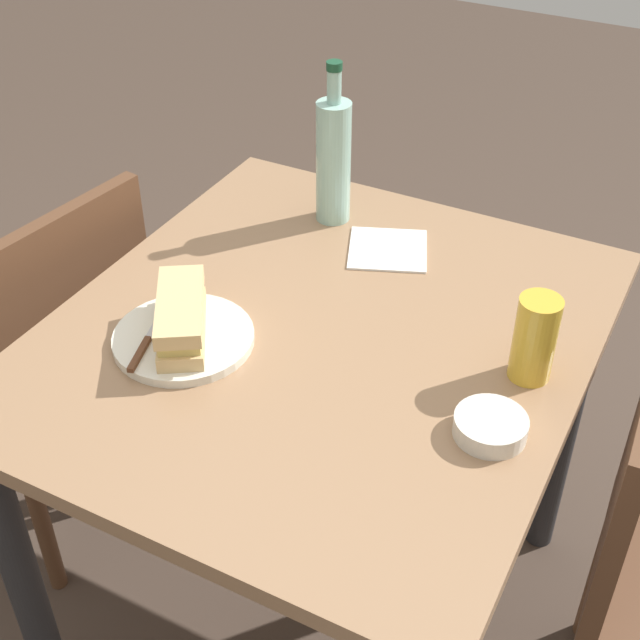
{
  "coord_description": "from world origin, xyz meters",
  "views": [
    {
      "loc": [
        -0.99,
        -0.52,
        1.63
      ],
      "look_at": [
        0.0,
        0.0,
        0.78
      ],
      "focal_mm": 49.56,
      "sensor_mm": 36.0,
      "label": 1
    }
  ],
  "objects_px": {
    "water_bottle": "(333,159)",
    "beer_glass": "(535,339)",
    "baguette_sandwich_near": "(181,317)",
    "knife_near": "(148,339)",
    "olive_bowl": "(490,426)",
    "chair_far": "(53,355)",
    "dining_table": "(320,392)",
    "plate_near": "(184,338)"
  },
  "relations": [
    {
      "from": "baguette_sandwich_near",
      "to": "olive_bowl",
      "type": "distance_m",
      "value": 0.5
    },
    {
      "from": "chair_far",
      "to": "baguette_sandwich_near",
      "type": "distance_m",
      "value": 0.55
    },
    {
      "from": "plate_near",
      "to": "knife_near",
      "type": "height_order",
      "value": "knife_near"
    },
    {
      "from": "plate_near",
      "to": "baguette_sandwich_near",
      "type": "relative_size",
      "value": 1.15
    },
    {
      "from": "baguette_sandwich_near",
      "to": "water_bottle",
      "type": "height_order",
      "value": "water_bottle"
    },
    {
      "from": "chair_far",
      "to": "beer_glass",
      "type": "xyz_separation_m",
      "value": [
        0.06,
        -0.94,
        0.35
      ]
    },
    {
      "from": "plate_near",
      "to": "baguette_sandwich_near",
      "type": "bearing_deg",
      "value": 0.0
    },
    {
      "from": "plate_near",
      "to": "knife_near",
      "type": "bearing_deg",
      "value": 134.22
    },
    {
      "from": "chair_far",
      "to": "olive_bowl",
      "type": "height_order",
      "value": "chair_far"
    },
    {
      "from": "dining_table",
      "to": "water_bottle",
      "type": "distance_m",
      "value": 0.44
    },
    {
      "from": "plate_near",
      "to": "water_bottle",
      "type": "xyz_separation_m",
      "value": [
        0.45,
        -0.04,
        0.12
      ]
    },
    {
      "from": "dining_table",
      "to": "chair_far",
      "type": "height_order",
      "value": "chair_far"
    },
    {
      "from": "water_bottle",
      "to": "beer_glass",
      "type": "bearing_deg",
      "value": -120.33
    },
    {
      "from": "plate_near",
      "to": "olive_bowl",
      "type": "bearing_deg",
      "value": -86.93
    },
    {
      "from": "chair_far",
      "to": "plate_near",
      "type": "distance_m",
      "value": 0.53
    },
    {
      "from": "dining_table",
      "to": "water_bottle",
      "type": "xyz_separation_m",
      "value": [
        0.32,
        0.14,
        0.26
      ]
    },
    {
      "from": "chair_far",
      "to": "baguette_sandwich_near",
      "type": "xyz_separation_m",
      "value": [
        -0.12,
        -0.43,
        0.33
      ]
    },
    {
      "from": "chair_far",
      "to": "knife_near",
      "type": "bearing_deg",
      "value": -111.27
    },
    {
      "from": "baguette_sandwich_near",
      "to": "beer_glass",
      "type": "relative_size",
      "value": 1.4
    },
    {
      "from": "dining_table",
      "to": "knife_near",
      "type": "xyz_separation_m",
      "value": [
        -0.16,
        0.22,
        0.15
      ]
    },
    {
      "from": "knife_near",
      "to": "plate_near",
      "type": "bearing_deg",
      "value": -45.78
    },
    {
      "from": "plate_near",
      "to": "beer_glass",
      "type": "height_order",
      "value": "beer_glass"
    },
    {
      "from": "knife_near",
      "to": "beer_glass",
      "type": "distance_m",
      "value": 0.59
    },
    {
      "from": "baguette_sandwich_near",
      "to": "water_bottle",
      "type": "distance_m",
      "value": 0.46
    },
    {
      "from": "plate_near",
      "to": "olive_bowl",
      "type": "height_order",
      "value": "olive_bowl"
    },
    {
      "from": "plate_near",
      "to": "water_bottle",
      "type": "height_order",
      "value": "water_bottle"
    },
    {
      "from": "knife_near",
      "to": "beer_glass",
      "type": "height_order",
      "value": "beer_glass"
    },
    {
      "from": "baguette_sandwich_near",
      "to": "olive_bowl",
      "type": "bearing_deg",
      "value": -86.93
    },
    {
      "from": "water_bottle",
      "to": "beer_glass",
      "type": "xyz_separation_m",
      "value": [
        -0.27,
        -0.47,
        -0.06
      ]
    },
    {
      "from": "plate_near",
      "to": "beer_glass",
      "type": "relative_size",
      "value": 1.61
    },
    {
      "from": "dining_table",
      "to": "beer_glass",
      "type": "height_order",
      "value": "beer_glass"
    },
    {
      "from": "baguette_sandwich_near",
      "to": "olive_bowl",
      "type": "height_order",
      "value": "baguette_sandwich_near"
    },
    {
      "from": "knife_near",
      "to": "beer_glass",
      "type": "relative_size",
      "value": 1.27
    },
    {
      "from": "beer_glass",
      "to": "olive_bowl",
      "type": "xyz_separation_m",
      "value": [
        -0.15,
        0.01,
        -0.05
      ]
    },
    {
      "from": "plate_near",
      "to": "water_bottle",
      "type": "relative_size",
      "value": 0.72
    },
    {
      "from": "dining_table",
      "to": "beer_glass",
      "type": "distance_m",
      "value": 0.39
    },
    {
      "from": "water_bottle",
      "to": "beer_glass",
      "type": "relative_size",
      "value": 2.23
    },
    {
      "from": "baguette_sandwich_near",
      "to": "beer_glass",
      "type": "xyz_separation_m",
      "value": [
        0.17,
        -0.5,
        0.02
      ]
    },
    {
      "from": "baguette_sandwich_near",
      "to": "water_bottle",
      "type": "xyz_separation_m",
      "value": [
        0.45,
        -0.04,
        0.08
      ]
    },
    {
      "from": "chair_far",
      "to": "baguette_sandwich_near",
      "type": "height_order",
      "value": "chair_far"
    },
    {
      "from": "plate_near",
      "to": "beer_glass",
      "type": "distance_m",
      "value": 0.54
    },
    {
      "from": "knife_near",
      "to": "water_bottle",
      "type": "relative_size",
      "value": 0.57
    }
  ]
}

